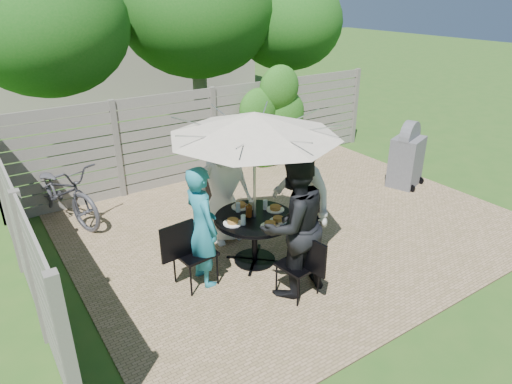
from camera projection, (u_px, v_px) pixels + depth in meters
backyard_envelope at (101, 23)px, 14.21m from camera, size 60.00×60.00×5.00m
patio_table at (255, 231)px, 6.42m from camera, size 1.14×1.14×0.73m
umbrella at (254, 124)px, 5.79m from camera, size 2.33×2.33×2.21m
chair_back at (220, 218)px, 7.23m from camera, size 0.47×0.70×0.97m
person_back at (223, 186)px, 6.87m from camera, size 0.89×0.59×1.80m
chair_left at (195, 265)px, 5.99m from camera, size 0.73×0.52×0.98m
person_left at (202, 227)px, 5.85m from camera, size 0.41×0.61×1.66m
chair_front at (298, 277)px, 5.79m from camera, size 0.49×0.68×0.91m
person_front at (293, 225)px, 5.61m from camera, size 0.95×0.75×1.92m
chair_right at (306, 228)px, 7.03m from camera, size 0.62×0.46×0.83m
person_right at (301, 190)px, 6.68m from camera, size 0.72×1.21×1.85m
plate_back at (240, 206)px, 6.58m from camera, size 0.26×0.26×0.06m
plate_left at (233, 222)px, 6.13m from camera, size 0.26×0.26×0.06m
plate_front at (270, 225)px, 6.05m from camera, size 0.26×0.26×0.06m
plate_right at (275, 208)px, 6.50m from camera, size 0.26×0.26×0.06m
plate_extra at (278, 220)px, 6.19m from camera, size 0.24×0.24×0.06m
glass_back at (238, 207)px, 6.44m from camera, size 0.07×0.07×0.14m
glass_left at (243, 220)px, 6.08m from camera, size 0.07×0.07×0.14m
glass_right at (265, 205)px, 6.51m from camera, size 0.07×0.07×0.14m
syrup_jug at (249, 211)px, 6.30m from camera, size 0.09×0.09×0.16m
coffee_cup at (251, 205)px, 6.52m from camera, size 0.08×0.08×0.12m
bicycle at (61, 192)px, 7.59m from camera, size 1.34×2.13×1.06m
bbq_grill at (407, 157)px, 8.92m from camera, size 0.78×0.69×1.33m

